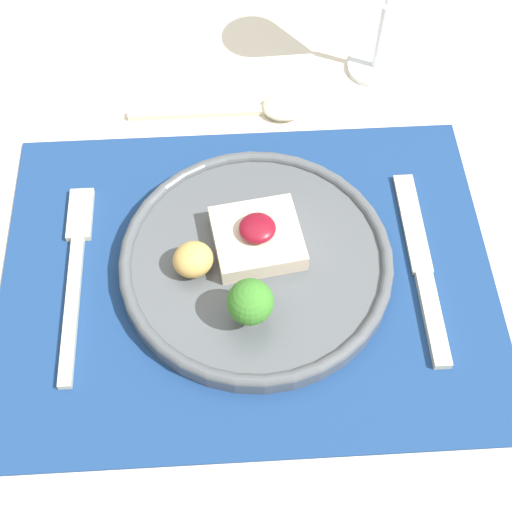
# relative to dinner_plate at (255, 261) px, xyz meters

# --- Properties ---
(ground_plane) EXTENTS (8.00, 8.00, 0.00)m
(ground_plane) POSITION_rel_dinner_plate_xyz_m (-0.01, -0.01, -0.78)
(ground_plane) COLOR gray
(dining_table) EXTENTS (1.28, 1.21, 0.76)m
(dining_table) POSITION_rel_dinner_plate_xyz_m (-0.01, -0.01, -0.10)
(dining_table) COLOR beige
(dining_table) RESTS_ON ground_plane
(placemat) EXTENTS (0.47, 0.36, 0.00)m
(placemat) POSITION_rel_dinner_plate_xyz_m (-0.01, -0.01, -0.02)
(placemat) COLOR navy
(placemat) RESTS_ON dining_table
(dinner_plate) EXTENTS (0.26, 0.26, 0.07)m
(dinner_plate) POSITION_rel_dinner_plate_xyz_m (0.00, 0.00, 0.00)
(dinner_plate) COLOR #4C5156
(dinner_plate) RESTS_ON placemat
(fork) EXTENTS (0.02, 0.21, 0.01)m
(fork) POSITION_rel_dinner_plate_xyz_m (-0.17, 0.01, -0.01)
(fork) COLOR beige
(fork) RESTS_ON placemat
(knife) EXTENTS (0.02, 0.21, 0.01)m
(knife) POSITION_rel_dinner_plate_xyz_m (0.16, -0.02, -0.01)
(knife) COLOR beige
(knife) RESTS_ON placemat
(spoon) EXTENTS (0.20, 0.04, 0.01)m
(spoon) POSITION_rel_dinner_plate_xyz_m (0.02, 0.21, -0.01)
(spoon) COLOR beige
(spoon) RESTS_ON dining_table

